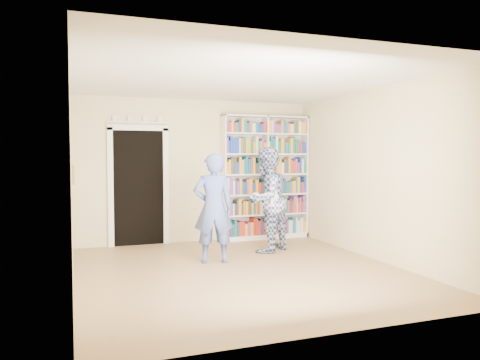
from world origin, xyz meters
The scene contains 11 objects.
floor centered at (0.00, 0.00, 0.00)m, with size 5.00×5.00×0.00m, color #9A774A.
ceiling centered at (0.00, 0.00, 2.70)m, with size 5.00×5.00×0.00m, color white.
wall_back centered at (0.00, 2.50, 1.35)m, with size 4.50×4.50×0.00m, color #F7E4AA.
wall_left centered at (-2.25, 0.00, 1.35)m, with size 5.00×5.00×0.00m, color #F7E4AA.
wall_right centered at (2.25, 0.00, 1.35)m, with size 5.00×5.00×0.00m, color #F7E4AA.
bookshelf centered at (1.35, 2.34, 1.22)m, with size 1.76×0.33×2.42m.
doorway centered at (-1.10, 2.48, 1.18)m, with size 1.10×0.08×2.43m.
wall_art centered at (-2.23, 0.20, 1.40)m, with size 0.03×0.25×0.25m, color brown.
man_blue centered at (-0.21, 0.66, 0.84)m, with size 0.61×0.40×1.68m, color #4E64AE.
man_plaid centered at (0.87, 1.14, 0.89)m, with size 0.87×0.68×1.79m, color navy.
paper_sheet centered at (0.93, 0.91, 0.94)m, with size 0.20×0.01×0.28m, color white.
Camera 1 is at (-2.24, -6.18, 1.64)m, focal length 35.00 mm.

